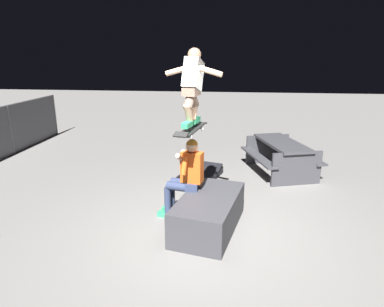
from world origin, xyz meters
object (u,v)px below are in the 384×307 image
skateboard (191,130)px  kicker_ramp (201,175)px  person_sitting_on_ledge (186,174)px  skater_airborne (193,83)px  picnic_table_back (281,152)px  ledge_box_main (209,213)px

skateboard → kicker_ramp: bearing=1.1°
person_sitting_on_ledge → skater_airborne: (-0.09, -0.12, 1.47)m
skater_airborne → kicker_ramp: size_ratio=0.97×
person_sitting_on_ledge → skater_airborne: skater_airborne is taller
person_sitting_on_ledge → picnic_table_back: (2.46, -1.87, -0.28)m
skater_airborne → kicker_ramp: (2.01, 0.05, -2.19)m
person_sitting_on_ledge → picnic_table_back: 3.10m
person_sitting_on_ledge → skater_airborne: size_ratio=1.23×
skateboard → ledge_box_main: bearing=-121.6°
ledge_box_main → kicker_ramp: size_ratio=1.37×
skater_airborne → person_sitting_on_ledge: bearing=54.1°
skateboard → skater_airborne: size_ratio=0.93×
skateboard → person_sitting_on_ledge: bearing=37.6°
skateboard → kicker_ramp: skateboard is taller
skateboard → skater_airborne: (0.06, -0.01, 0.69)m
person_sitting_on_ledge → skater_airborne: bearing=-125.9°
skater_airborne → kicker_ramp: 2.97m
person_sitting_on_ledge → picnic_table_back: bearing=-37.2°
picnic_table_back → kicker_ramp: bearing=106.8°
person_sitting_on_ledge → skateboard: skateboard is taller
picnic_table_back → person_sitting_on_ledge: bearing=142.8°
person_sitting_on_ledge → skateboard: size_ratio=1.32×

